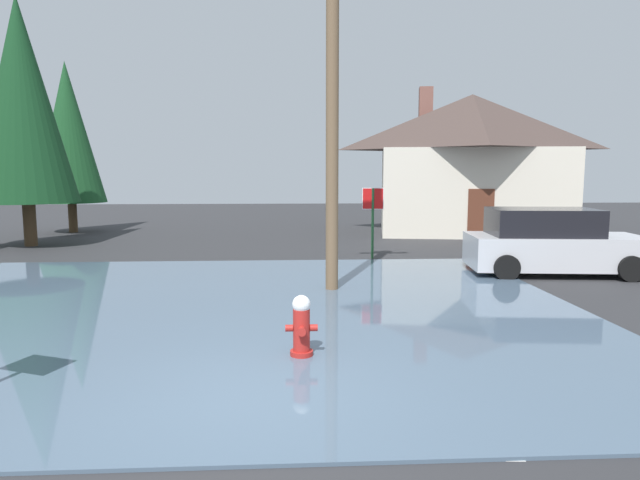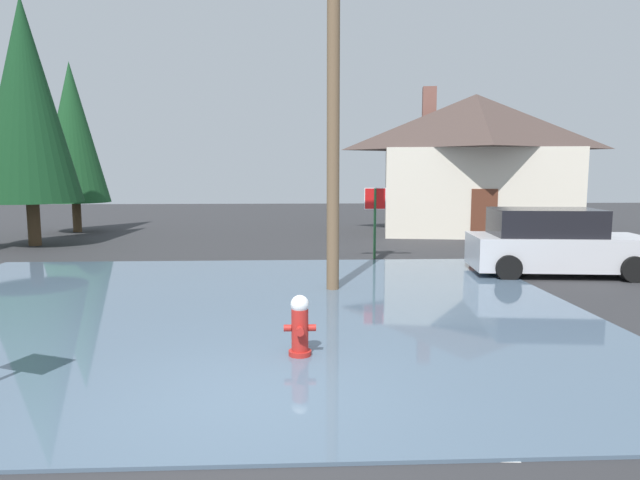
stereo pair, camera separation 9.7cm
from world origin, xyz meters
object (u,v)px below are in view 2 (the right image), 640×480
(house, at_px, (474,161))
(parked_car, at_px, (554,243))
(fire_hydrant, at_px, (300,327))
(pine_tree_mid_left, at_px, (72,133))
(stop_sign_far, at_px, (375,209))
(utility_pole, at_px, (333,87))
(pine_tree_short_left, at_px, (26,101))

(house, distance_m, parked_car, 10.33)
(fire_hydrant, distance_m, house, 18.18)
(parked_car, height_order, pine_tree_mid_left, pine_tree_mid_left)
(fire_hydrant, relative_size, stop_sign_far, 0.42)
(utility_pole, bearing_deg, house, 59.28)
(house, bearing_deg, pine_tree_short_left, -168.28)
(house, relative_size, parked_car, 1.99)
(stop_sign_far, bearing_deg, pine_tree_short_left, 163.14)
(stop_sign_far, height_order, pine_tree_short_left, pine_tree_short_left)
(fire_hydrant, height_order, pine_tree_short_left, pine_tree_short_left)
(parked_car, relative_size, pine_tree_mid_left, 0.62)
(fire_hydrant, xyz_separation_m, house, (7.75, 16.23, 2.65))
(utility_pole, bearing_deg, parked_car, 16.31)
(parked_car, bearing_deg, house, 83.77)
(fire_hydrant, relative_size, utility_pole, 0.11)
(pine_tree_mid_left, height_order, pine_tree_short_left, pine_tree_short_left)
(parked_car, xyz_separation_m, pine_tree_short_left, (-16.18, 6.43, 4.34))
(pine_tree_mid_left, xyz_separation_m, pine_tree_short_left, (0.20, -4.49, 0.82))
(parked_car, bearing_deg, pine_tree_mid_left, 146.33)
(stop_sign_far, xyz_separation_m, house, (5.37, 7.19, 1.57))
(utility_pole, bearing_deg, pine_tree_short_left, 141.67)
(stop_sign_far, height_order, parked_car, stop_sign_far)
(fire_hydrant, relative_size, parked_car, 0.20)
(utility_pole, bearing_deg, stop_sign_far, 70.56)
(parked_car, height_order, pine_tree_short_left, pine_tree_short_left)
(pine_tree_mid_left, distance_m, pine_tree_short_left, 4.57)
(stop_sign_far, bearing_deg, parked_car, -33.40)
(utility_pole, distance_m, stop_sign_far, 5.64)
(utility_pole, bearing_deg, fire_hydrant, -99.85)
(utility_pole, distance_m, parked_car, 7.14)
(house, bearing_deg, fire_hydrant, -115.53)
(house, relative_size, pine_tree_mid_left, 1.23)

